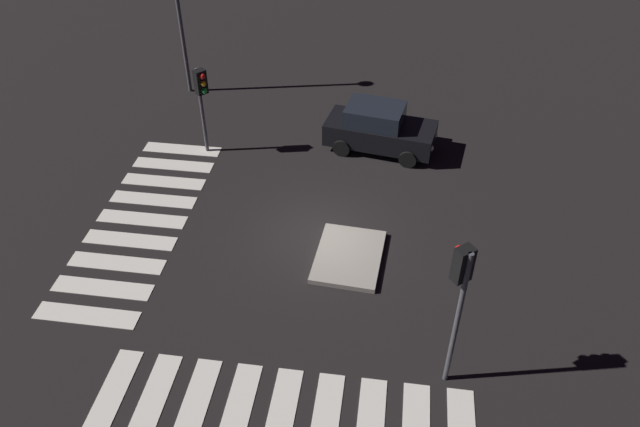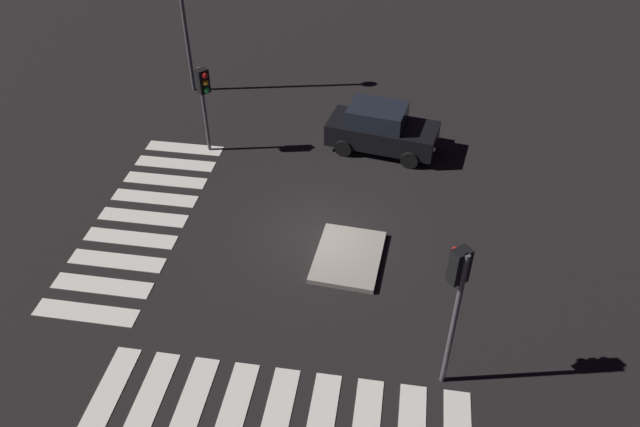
# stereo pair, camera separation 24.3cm
# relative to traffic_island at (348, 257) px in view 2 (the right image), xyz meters

# --- Properties ---
(ground_plane) EXTENTS (80.00, 80.00, 0.00)m
(ground_plane) POSITION_rel_traffic_island_xyz_m (-1.00, -1.11, -0.09)
(ground_plane) COLOR black
(traffic_island) EXTENTS (3.00, 2.33, 0.18)m
(traffic_island) POSITION_rel_traffic_island_xyz_m (0.00, 0.00, 0.00)
(traffic_island) COLOR gray
(traffic_island) RESTS_ON ground
(car_black) EXTENTS (2.66, 4.68, 1.95)m
(car_black) POSITION_rel_traffic_island_xyz_m (-6.84, 0.50, 0.87)
(car_black) COLOR black
(car_black) RESTS_ON ground
(traffic_light_south) EXTENTS (0.54, 0.53, 3.69)m
(traffic_light_south) POSITION_rel_traffic_island_xyz_m (-5.57, -6.38, 2.71)
(traffic_light_south) COLOR #47474C
(traffic_light_south) RESTS_ON ground
(traffic_light_north) EXTENTS (0.53, 0.54, 4.63)m
(traffic_light_north) POSITION_rel_traffic_island_xyz_m (4.25, 3.01, 3.42)
(traffic_light_north) COLOR #47474C
(traffic_light_north) RESTS_ON ground
(crosswalk_near) EXTENTS (9.90, 3.20, 0.02)m
(crosswalk_near) POSITION_rel_traffic_island_xyz_m (-1.00, -7.56, -0.08)
(crosswalk_near) COLOR silver
(crosswalk_near) RESTS_ON ground
(crosswalk_side) EXTENTS (3.20, 9.90, 0.02)m
(crosswalk_side) POSITION_rel_traffic_island_xyz_m (6.28, -1.11, -0.08)
(crosswalk_side) COLOR silver
(crosswalk_side) RESTS_ON ground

